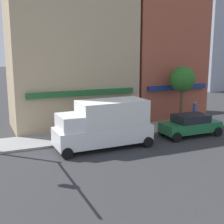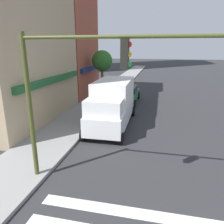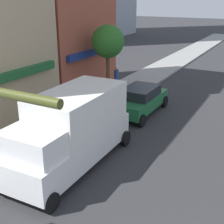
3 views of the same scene
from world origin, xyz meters
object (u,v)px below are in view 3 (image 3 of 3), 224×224
at_px(pedestrian_blue_shirt, 116,79).
at_px(street_tree, 108,42).
at_px(sedan_green, 140,100).
at_px(box_truck_white, 72,129).

height_order(pedestrian_blue_shirt, street_tree, street_tree).
bearing_deg(sedan_green, pedestrian_blue_shirt, 47.54).
xyz_separation_m(box_truck_white, street_tree, (7.93, 2.80, 2.21)).
bearing_deg(sedan_green, box_truck_white, 179.79).
relative_size(pedestrian_blue_shirt, street_tree, 0.38).
distance_m(sedan_green, pedestrian_blue_shirt, 4.05).
bearing_deg(street_tree, box_truck_white, -160.55).
xyz_separation_m(pedestrian_blue_shirt, street_tree, (-1.53, -0.19, 2.72)).
height_order(box_truck_white, pedestrian_blue_shirt, box_truck_white).
distance_m(box_truck_white, street_tree, 8.70).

